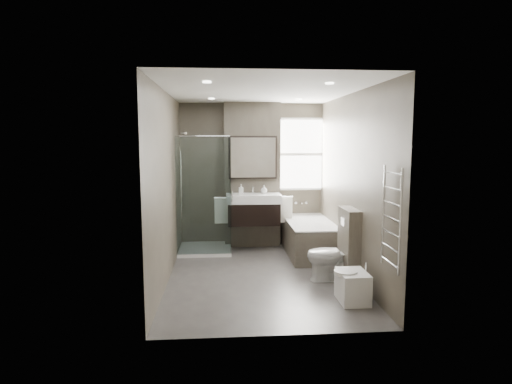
{
  "coord_description": "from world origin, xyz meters",
  "views": [
    {
      "loc": [
        -0.54,
        -5.94,
        1.96
      ],
      "look_at": [
        -0.06,
        0.15,
        1.2
      ],
      "focal_mm": 30.0,
      "sensor_mm": 36.0,
      "label": 1
    }
  ],
  "objects": [
    {
      "name": "soap_bottle_a",
      "position": [
        -0.22,
        1.44,
        1.09
      ],
      "size": [
        0.08,
        0.08,
        0.17
      ],
      "primitive_type": "imported",
      "color": "white",
      "rests_on": "vanity"
    },
    {
      "name": "window",
      "position": [
        0.9,
        1.88,
        1.68
      ],
      "size": [
        0.98,
        0.06,
        1.33
      ],
      "color": "white",
      "rests_on": "room"
    },
    {
      "name": "cistern_box",
      "position": [
        1.21,
        -0.25,
        0.5
      ],
      "size": [
        0.19,
        0.55,
        1.0
      ],
      "color": "#4F493F",
      "rests_on": "ground"
    },
    {
      "name": "vanity",
      "position": [
        0.0,
        1.43,
        0.74
      ],
      "size": [
        0.95,
        0.47,
        0.66
      ],
      "color": "black",
      "rests_on": "vanity_pier"
    },
    {
      "name": "room",
      "position": [
        0.0,
        0.0,
        1.3
      ],
      "size": [
        2.7,
        3.9,
        2.7
      ],
      "color": "#474441",
      "rests_on": "ground"
    },
    {
      "name": "vanity_pier",
      "position": [
        0.0,
        1.77,
        1.3
      ],
      "size": [
        1.0,
        0.25,
        2.6
      ],
      "primitive_type": "cube",
      "color": "#4F493F",
      "rests_on": "ground"
    },
    {
      "name": "bathtub",
      "position": [
        0.92,
        1.1,
        0.32
      ],
      "size": [
        0.75,
        1.6,
        0.57
      ],
      "color": "#4F493F",
      "rests_on": "ground"
    },
    {
      "name": "towel_left",
      "position": [
        -0.56,
        1.4,
        0.72
      ],
      "size": [
        0.24,
        0.06,
        0.44
      ],
      "primitive_type": "cube",
      "color": "white",
      "rests_on": "vanity_pier"
    },
    {
      "name": "towel_radiator",
      "position": [
        1.25,
        -1.6,
        1.12
      ],
      "size": [
        0.03,
        0.49,
        1.1
      ],
      "color": "silver",
      "rests_on": "room"
    },
    {
      "name": "shower_enclosure",
      "position": [
        -0.75,
        1.35,
        0.49
      ],
      "size": [
        0.9,
        0.9,
        2.0
      ],
      "color": "white",
      "rests_on": "ground"
    },
    {
      "name": "towel_right",
      "position": [
        0.56,
        1.4,
        0.72
      ],
      "size": [
        0.24,
        0.06,
        0.44
      ],
      "primitive_type": "cube",
      "color": "white",
      "rests_on": "vanity_pier"
    },
    {
      "name": "soap_bottle_b",
      "position": [
        0.19,
        1.51,
        1.07
      ],
      "size": [
        0.11,
        0.11,
        0.15
      ],
      "primitive_type": "imported",
      "color": "white",
      "rests_on": "vanity"
    },
    {
      "name": "bidet",
      "position": [
        1.01,
        -1.07,
        0.19
      ],
      "size": [
        0.4,
        0.46,
        0.48
      ],
      "color": "white",
      "rests_on": "ground"
    },
    {
      "name": "toilet",
      "position": [
        0.97,
        -0.26,
        0.35
      ],
      "size": [
        0.7,
        0.4,
        0.71
      ],
      "primitive_type": "imported",
      "rotation": [
        0.0,
        0.0,
        -1.57
      ],
      "color": "white",
      "rests_on": "ground"
    },
    {
      "name": "mirror_cabinet",
      "position": [
        0.0,
        1.61,
        1.63
      ],
      "size": [
        0.86,
        0.08,
        0.76
      ],
      "color": "black",
      "rests_on": "vanity_pier"
    }
  ]
}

